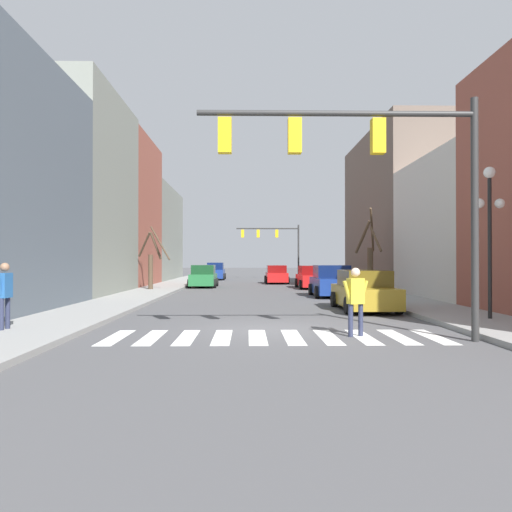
{
  "coord_description": "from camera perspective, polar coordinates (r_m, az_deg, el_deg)",
  "views": [
    {
      "loc": [
        -0.72,
        -14.18,
        1.95
      ],
      "look_at": [
        -0.11,
        19.61,
        2.26
      ],
      "focal_mm": 35.0,
      "sensor_mm": 36.0,
      "label": 1
    }
  ],
  "objects": [
    {
      "name": "car_driving_toward_lane",
      "position": [
        35.4,
        6.42,
        -2.47
      ],
      "size": [
        2.11,
        4.83,
        1.6
      ],
      "rotation": [
        0.0,
        0.0,
        1.57
      ],
      "color": "red",
      "rests_on": "ground_plane"
    },
    {
      "name": "sidewalk_left",
      "position": [
        15.42,
        -23.16,
        -7.48
      ],
      "size": [
        2.87,
        90.0,
        0.15
      ],
      "color": "gray",
      "rests_on": "ground_plane"
    },
    {
      "name": "car_parked_left_mid",
      "position": [
        42.5,
        2.35,
        -2.18
      ],
      "size": [
        1.97,
        4.29,
        1.55
      ],
      "rotation": [
        0.0,
        0.0,
        1.57
      ],
      "color": "red",
      "rests_on": "ground_plane"
    },
    {
      "name": "car_parked_right_near",
      "position": [
        51.09,
        -4.64,
        -1.81
      ],
      "size": [
        1.97,
        4.51,
        1.75
      ],
      "rotation": [
        0.0,
        0.0,
        1.57
      ],
      "color": "navy",
      "rests_on": "ground_plane"
    },
    {
      "name": "traffic_signal_far",
      "position": [
        53.43,
        2.16,
        1.99
      ],
      "size": [
        6.75,
        0.28,
        5.79
      ],
      "color": "#2D2D2D",
      "rests_on": "ground_plane"
    },
    {
      "name": "car_parked_left_near",
      "position": [
        20.09,
        12.24,
        -3.98
      ],
      "size": [
        2.08,
        4.67,
        1.57
      ],
      "rotation": [
        0.0,
        0.0,
        1.57
      ],
      "color": "#A38423",
      "rests_on": "ground_plane"
    },
    {
      "name": "street_tree_right_far",
      "position": [
        32.3,
        -11.82,
        -0.58
      ],
      "size": [
        2.34,
        1.71,
        3.99
      ],
      "color": "#473828",
      "rests_on": "sidewalk_left"
    },
    {
      "name": "traffic_signal_near",
      "position": [
        12.54,
        12.85,
        10.68
      ],
      "size": [
        6.81,
        0.28,
        5.9
      ],
      "color": "#2D2D2D",
      "rests_on": "ground_plane"
    },
    {
      "name": "street_tree_right_near",
      "position": [
        30.51,
        12.88,
        -0.17
      ],
      "size": [
        1.38,
        3.07,
        4.98
      ],
      "color": "brown",
      "rests_on": "sidewalk_right"
    },
    {
      "name": "car_parked_right_mid",
      "position": [
        36.77,
        -6.02,
        -2.38
      ],
      "size": [
        2.01,
        4.23,
        1.63
      ],
      "rotation": [
        0.0,
        0.0,
        1.57
      ],
      "color": "#236B38",
      "rests_on": "ground_plane"
    },
    {
      "name": "pedestrian_crossing_street",
      "position": [
        14.66,
        -26.79,
        -3.48
      ],
      "size": [
        0.25,
        0.75,
        1.75
      ],
      "rotation": [
        0.0,
        0.0,
        1.51
      ],
      "color": "#282D47",
      "rests_on": "sidewalk_left"
    },
    {
      "name": "street_lamp_right_corner",
      "position": [
        17.24,
        25.14,
        4.61
      ],
      "size": [
        0.95,
        0.36,
        4.74
      ],
      "color": "black",
      "rests_on": "sidewalk_right"
    },
    {
      "name": "building_row_left",
      "position": [
        33.55,
        -18.78,
        4.78
      ],
      "size": [
        6.0,
        47.62,
        11.27
      ],
      "color": "#515B66",
      "rests_on": "ground_plane"
    },
    {
      "name": "car_driving_away_lane",
      "position": [
        27.33,
        8.62,
        -2.96
      ],
      "size": [
        2.13,
        4.13,
        1.7
      ],
      "rotation": [
        0.0,
        0.0,
        1.57
      ],
      "color": "navy",
      "rests_on": "ground_plane"
    },
    {
      "name": "sidewalk_right",
      "position": [
        16.01,
        25.91,
        -7.21
      ],
      "size": [
        2.87,
        90.0,
        0.15
      ],
      "color": "gray",
      "rests_on": "ground_plane"
    },
    {
      "name": "crosswalk_stripes",
      "position": [
        12.88,
        2.21,
        -9.24
      ],
      "size": [
        8.55,
        2.6,
        0.01
      ],
      "color": "white",
      "rests_on": "ground_plane"
    },
    {
      "name": "ground_plane",
      "position": [
        14.33,
        1.87,
        -8.36
      ],
      "size": [
        240.0,
        240.0,
        0.0
      ],
      "primitive_type": "plane",
      "color": "#4C4C4F"
    },
    {
      "name": "building_row_right",
      "position": [
        29.45,
        22.35,
        5.2
      ],
      "size": [
        6.0,
        35.56,
        11.14
      ],
      "color": "#934C3D",
      "rests_on": "ground_plane"
    },
    {
      "name": "pedestrian_on_left_sidewalk",
      "position": [
        13.14,
        11.31,
        -4.48
      ],
      "size": [
        0.74,
        0.36,
        1.77
      ],
      "rotation": [
        0.0,
        0.0,
        3.5
      ],
      "color": "#282D47",
      "rests_on": "ground_plane"
    }
  ]
}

